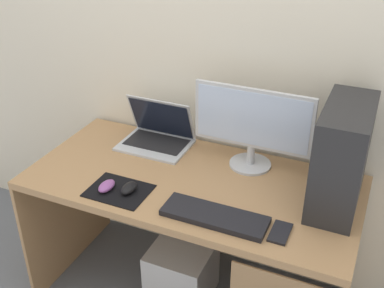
{
  "coord_description": "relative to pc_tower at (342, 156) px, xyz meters",
  "views": [
    {
      "loc": [
        0.72,
        -1.63,
        1.9
      ],
      "look_at": [
        0.0,
        0.0,
        0.9
      ],
      "focal_mm": 44.87,
      "sensor_mm": 36.0,
      "label": 1
    }
  ],
  "objects": [
    {
      "name": "wall_back",
      "position": [
        -0.6,
        0.3,
        0.36
      ],
      "size": [
        4.0,
        0.05,
        2.6
      ],
      "color": "beige",
      "rests_on": "ground_plane"
    },
    {
      "name": "desk",
      "position": [
        -0.59,
        -0.1,
        -0.36
      ],
      "size": [
        1.47,
        0.7,
        0.72
      ],
      "color": "#A37A51",
      "rests_on": "ground_plane"
    },
    {
      "name": "pc_tower",
      "position": [
        0.0,
        0.0,
        0.0
      ],
      "size": [
        0.18,
        0.41,
        0.43
      ],
      "primitive_type": "cube",
      "color": "#232326",
      "rests_on": "desk"
    },
    {
      "name": "monitor",
      "position": [
        -0.4,
        0.12,
        -0.0
      ],
      "size": [
        0.54,
        0.19,
        0.39
      ],
      "color": "#B7BCC6",
      "rests_on": "desk"
    },
    {
      "name": "laptop",
      "position": [
        -0.89,
        0.14,
        -0.17
      ],
      "size": [
        0.34,
        0.25,
        0.23
      ],
      "color": "#B7BCC6",
      "rests_on": "desk"
    },
    {
      "name": "keyboard",
      "position": [
        -0.41,
        -0.31,
        -0.2
      ],
      "size": [
        0.42,
        0.14,
        0.02
      ],
      "primitive_type": "cube",
      "color": "black",
      "rests_on": "desk"
    },
    {
      "name": "mousepad",
      "position": [
        -0.85,
        -0.3,
        -0.21
      ],
      "size": [
        0.26,
        0.2,
        0.0
      ],
      "primitive_type": "cube",
      "color": "black",
      "rests_on": "desk"
    },
    {
      "name": "mouse_left",
      "position": [
        -0.81,
        -0.29,
        -0.19
      ],
      "size": [
        0.06,
        0.1,
        0.03
      ],
      "primitive_type": "ellipsoid",
      "color": "black",
      "rests_on": "mousepad"
    },
    {
      "name": "mouse_right",
      "position": [
        -0.9,
        -0.31,
        -0.19
      ],
      "size": [
        0.06,
        0.1,
        0.03
      ],
      "primitive_type": "ellipsoid",
      "color": "#8C4C99",
      "rests_on": "mousepad"
    },
    {
      "name": "cell_phone",
      "position": [
        -0.15,
        -0.29,
        -0.21
      ],
      "size": [
        0.07,
        0.13,
        0.01
      ],
      "primitive_type": "cube",
      "color": "black",
      "rests_on": "desk"
    },
    {
      "name": "subwoofer",
      "position": [
        -0.66,
        -0.09,
        -0.79
      ],
      "size": [
        0.3,
        0.3,
        0.3
      ],
      "primitive_type": "cube",
      "color": "silver",
      "rests_on": "ground_plane"
    }
  ]
}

